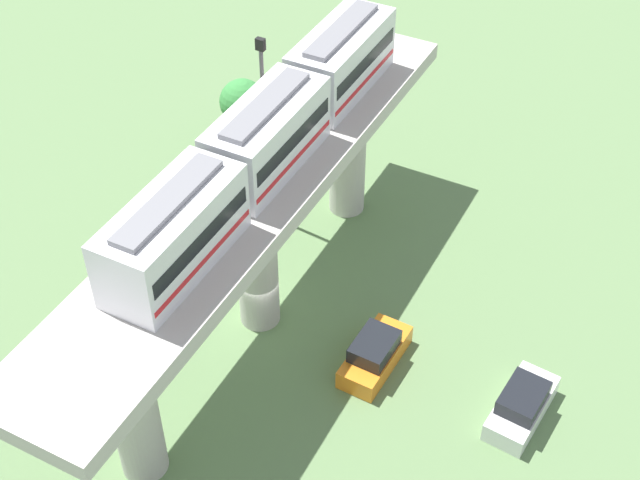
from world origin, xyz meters
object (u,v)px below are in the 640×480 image
object	(u,v)px
train	(267,136)
parked_car_white	(522,405)
tree_near_viaduct	(242,102)
parked_car_orange	(375,354)
signal_post	(265,126)

from	to	relation	value
train	parked_car_white	size ratio (longest dim) A/B	4.72
parked_car_white	tree_near_viaduct	bearing A→B (deg)	-24.18
parked_car_orange	tree_near_viaduct	size ratio (longest dim) A/B	1.00
parked_car_orange	signal_post	size ratio (longest dim) A/B	0.39
tree_near_viaduct	signal_post	bearing A→B (deg)	131.70
parked_car_orange	parked_car_white	size ratio (longest dim) A/B	0.98
parked_car_orange	signal_post	xyz separation A→B (m)	(9.51, -6.88, 5.20)
parked_car_orange	signal_post	distance (m)	12.83
parked_car_white	tree_near_viaduct	distance (m)	24.15
train	tree_near_viaduct	world-z (taller)	train
parked_car_orange	tree_near_viaduct	world-z (taller)	tree_near_viaduct
train	parked_car_white	world-z (taller)	train
train	signal_post	size ratio (longest dim) A/B	1.89
parked_car_white	parked_car_orange	bearing A→B (deg)	7.64
train	parked_car_orange	xyz separation A→B (m)	(-6.11, 1.56, -9.01)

